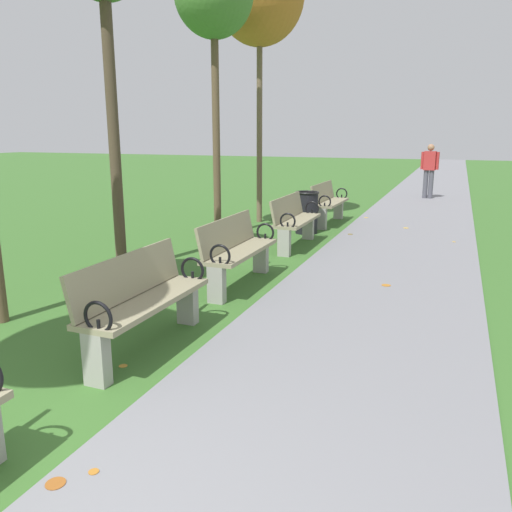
# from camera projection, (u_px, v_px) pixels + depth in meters

# --- Properties ---
(paved_walkway) EXTENTS (2.53, 44.00, 0.02)m
(paved_walkway) POSITION_uv_depth(u_px,v_px,m) (431.00, 190.00, 18.14)
(paved_walkway) COLOR slate
(paved_walkway) RESTS_ON ground
(park_bench_2) EXTENTS (0.48, 1.60, 0.90)m
(park_bench_2) POSITION_uv_depth(u_px,v_px,m) (142.00, 300.00, 4.72)
(park_bench_2) COLOR gray
(park_bench_2) RESTS_ON ground
(park_bench_3) EXTENTS (0.47, 1.60, 0.90)m
(park_bench_3) POSITION_uv_depth(u_px,v_px,m) (237.00, 250.00, 6.71)
(park_bench_3) COLOR gray
(park_bench_3) RESTS_ON ground
(park_bench_4) EXTENTS (0.48, 1.60, 0.90)m
(park_bench_4) POSITION_uv_depth(u_px,v_px,m) (295.00, 220.00, 9.01)
(park_bench_4) COLOR gray
(park_bench_4) RESTS_ON ground
(park_bench_5) EXTENTS (0.50, 1.61, 0.90)m
(park_bench_5) POSITION_uv_depth(u_px,v_px,m) (329.00, 202.00, 11.32)
(park_bench_5) COLOR gray
(park_bench_5) RESTS_ON ground
(pedestrian_walking) EXTENTS (0.53, 0.26, 1.62)m
(pedestrian_walking) POSITION_uv_depth(u_px,v_px,m) (429.00, 168.00, 15.49)
(pedestrian_walking) COLOR #4C4C56
(pedestrian_walking) RESTS_ON paved_walkway
(trash_bin) EXTENTS (0.48, 0.48, 0.84)m
(trash_bin) POSITION_uv_depth(u_px,v_px,m) (307.00, 212.00, 10.27)
(trash_bin) COLOR black
(trash_bin) RESTS_ON ground
(scattered_leaves) EXTENTS (4.71, 11.24, 0.02)m
(scattered_leaves) POSITION_uv_depth(u_px,v_px,m) (312.00, 261.00, 8.03)
(scattered_leaves) COLOR #AD6B23
(scattered_leaves) RESTS_ON ground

